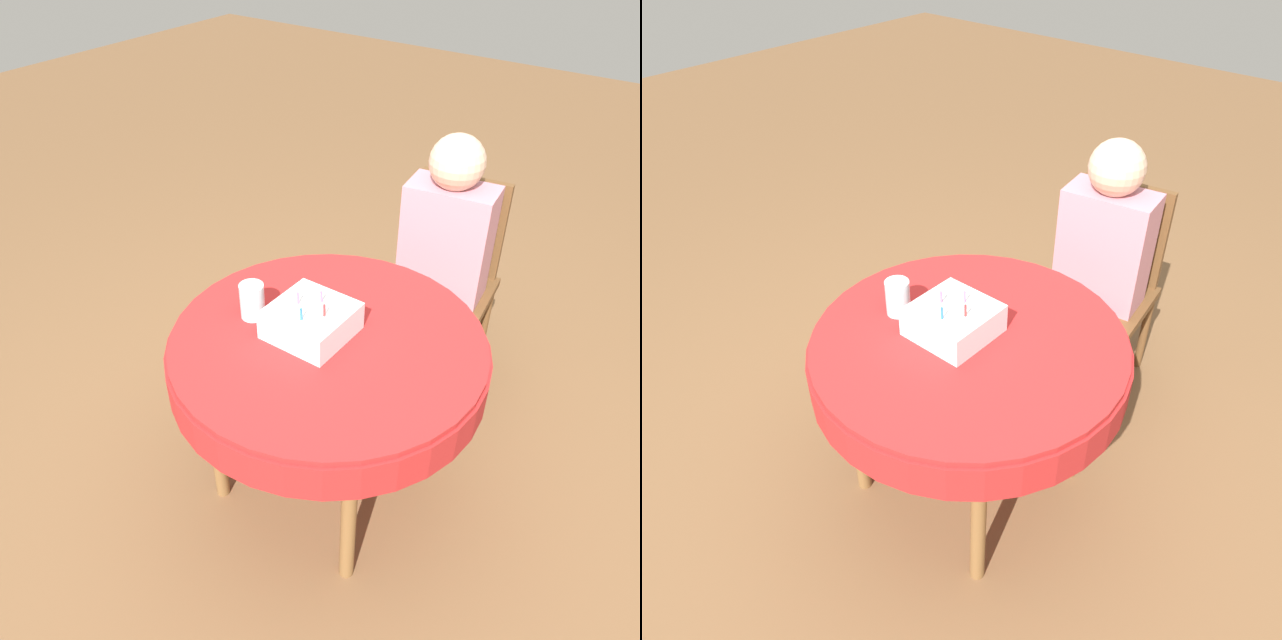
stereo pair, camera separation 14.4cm
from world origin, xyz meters
TOP-DOWN VIEW (x-y plane):
  - ground_plane at (0.00, 0.00)m, footprint 12.00×12.00m
  - dining_table at (0.00, 0.00)m, footprint 1.04×1.04m
  - chair at (-0.00, 0.89)m, footprint 0.48×0.48m
  - person at (0.01, 0.80)m, footprint 0.37×0.32m
  - birthday_cake at (-0.06, -0.01)m, footprint 0.25×0.25m
  - drinking_glass at (-0.27, -0.05)m, footprint 0.08×0.08m

SIDE VIEW (x-z plane):
  - ground_plane at x=0.00m, z-range 0.00..0.00m
  - chair at x=0.00m, z-range 0.03..0.91m
  - dining_table at x=0.00m, z-range 0.27..0.97m
  - person at x=0.01m, z-range 0.12..1.24m
  - birthday_cake at x=-0.06m, z-range 0.68..0.82m
  - drinking_glass at x=-0.27m, z-range 0.70..0.83m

